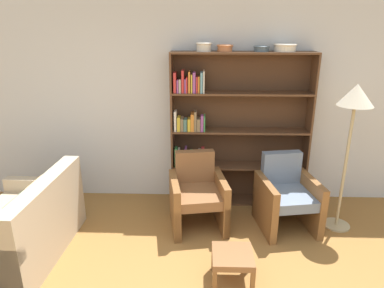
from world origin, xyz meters
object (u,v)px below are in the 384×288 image
(couch, at_px, (21,230))
(bookshelf, at_px, (227,134))
(bowl_olive, at_px, (204,46))
(bowl_cream, at_px, (285,47))
(bowl_terracotta, at_px, (261,48))
(armchair_leather, at_px, (197,195))
(footstool, at_px, (233,258))
(floor_lamp, at_px, (355,106))
(armchair_cushioned, at_px, (286,196))
(bowl_brass, at_px, (225,48))

(couch, bearing_deg, bookshelf, -58.14)
(bowl_olive, height_order, bowl_cream, bowl_olive)
(bowl_terracotta, bearing_deg, couch, -154.11)
(armchair_leather, bearing_deg, bowl_olive, -105.29)
(armchair_leather, bearing_deg, bookshelf, -130.80)
(footstool, bearing_deg, bowl_terracotta, 75.93)
(bookshelf, height_order, bowl_cream, bowl_cream)
(bowl_olive, relative_size, footstool, 0.52)
(bowl_olive, distance_m, floor_lamp, 1.86)
(armchair_cushioned, relative_size, footstool, 2.29)
(armchair_leather, xyz_separation_m, armchair_cushioned, (1.07, 0.00, 0.00))
(couch, bearing_deg, bowl_olive, -54.59)
(bowl_olive, distance_m, footstool, 2.47)
(bowl_terracotta, relative_size, floor_lamp, 0.11)
(bowl_brass, height_order, bowl_cream, bowl_cream)
(bowl_brass, bearing_deg, footstool, -88.82)
(floor_lamp, bearing_deg, bowl_olive, 160.00)
(bowl_terracotta, bearing_deg, floor_lamp, -32.25)
(bowl_olive, bearing_deg, couch, -146.43)
(bowl_cream, xyz_separation_m, armchair_cushioned, (0.03, -0.61, -1.69))
(bowl_olive, xyz_separation_m, floor_lamp, (1.66, -0.60, -0.59))
(bowl_brass, xyz_separation_m, armchair_leather, (-0.32, -0.61, -1.69))
(floor_lamp, distance_m, footstool, 2.11)
(bowl_cream, height_order, armchair_leather, bowl_cream)
(bookshelf, bearing_deg, bowl_olive, -176.36)
(bowl_cream, relative_size, footstool, 0.74)
(bowl_olive, distance_m, couch, 2.92)
(couch, distance_m, floor_lamp, 3.82)
(armchair_cushioned, height_order, floor_lamp, floor_lamp)
(bowl_brass, distance_m, couch, 3.08)
(bowl_cream, relative_size, couch, 0.19)
(armchair_leather, height_order, footstool, armchair_leather)
(couch, height_order, footstool, couch)
(footstool, bearing_deg, armchair_leather, 108.83)
(footstool, bearing_deg, bowl_olive, 100.12)
(floor_lamp, bearing_deg, armchair_leather, -179.85)
(bowl_terracotta, distance_m, footstool, 2.47)
(couch, distance_m, armchair_cushioned, 3.00)
(bowl_olive, distance_m, armchair_leather, 1.81)
(bowl_cream, bearing_deg, floor_lamp, -41.88)
(bowl_cream, xyz_separation_m, armchair_leather, (-1.04, -0.61, -1.69))
(floor_lamp, bearing_deg, bookshelf, 155.02)
(bowl_olive, height_order, footstool, bowl_olive)
(bowl_brass, distance_m, bowl_cream, 0.73)
(bookshelf, xyz_separation_m, bowl_brass, (-0.06, -0.02, 1.11))
(bookshelf, height_order, floor_lamp, bookshelf)
(couch, bearing_deg, bowl_terracotta, -62.26)
(bowl_brass, height_order, bowl_terracotta, bowl_brass)
(armchair_cushioned, relative_size, floor_lamp, 0.50)
(bookshelf, distance_m, bowl_cream, 1.30)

